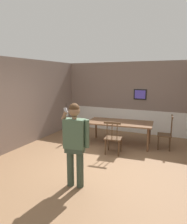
# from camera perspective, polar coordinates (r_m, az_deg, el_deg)

# --- Properties ---
(ground_plane) EXTENTS (7.48, 7.48, 0.00)m
(ground_plane) POSITION_cam_1_polar(r_m,az_deg,el_deg) (5.14, 0.12, -14.90)
(ground_plane) COLOR #846042
(room_back_partition) EXTENTS (5.34, 0.17, 2.70)m
(room_back_partition) POSITION_cam_1_polar(r_m,az_deg,el_deg) (7.92, 10.52, 3.65)
(room_back_partition) COLOR gray
(room_back_partition) RESTS_ON ground_plane
(room_left_partition) EXTENTS (0.13, 6.80, 2.70)m
(room_left_partition) POSITION_cam_1_polar(r_m,az_deg,el_deg) (6.31, -22.56, 1.85)
(room_left_partition) COLOR gray
(room_left_partition) RESTS_ON ground_plane
(dining_table) EXTENTS (2.12, 1.19, 0.73)m
(dining_table) POSITION_cam_1_polar(r_m,az_deg,el_deg) (6.49, 7.39, -3.43)
(dining_table) COLOR brown
(dining_table) RESTS_ON ground_plane
(chair_near_window) EXTENTS (0.52, 0.52, 0.96)m
(chair_near_window) POSITION_cam_1_polar(r_m,az_deg,el_deg) (5.71, 5.59, -7.18)
(chair_near_window) COLOR #513823
(chair_near_window) RESTS_ON ground_plane
(chair_by_doorway) EXTENTS (0.44, 0.44, 1.04)m
(chair_by_doorway) POSITION_cam_1_polar(r_m,az_deg,el_deg) (6.43, 19.78, -5.79)
(chair_by_doorway) COLOR #513823
(chair_by_doorway) RESTS_ON ground_plane
(chair_at_table_head) EXTENTS (0.45, 0.45, 0.98)m
(chair_at_table_head) POSITION_cam_1_polar(r_m,az_deg,el_deg) (6.94, -4.11, -4.15)
(chair_at_table_head) COLOR black
(chair_at_table_head) RESTS_ON ground_plane
(person_figure) EXTENTS (0.55, 0.29, 1.67)m
(person_figure) POSITION_cam_1_polar(r_m,az_deg,el_deg) (3.93, -5.23, -7.86)
(person_figure) COLOR #3A493A
(person_figure) RESTS_ON ground_plane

